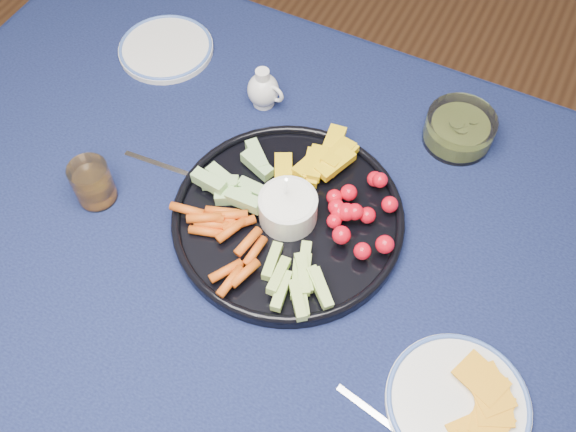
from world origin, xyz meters
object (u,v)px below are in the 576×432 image
at_px(crudite_platter, 286,215).
at_px(pickle_bowl, 459,130).
at_px(creamer_pitcher, 264,90).
at_px(cheese_plate, 458,402).
at_px(dining_table, 312,296).
at_px(juice_tumbler, 93,185).
at_px(side_plate_extra, 166,48).

distance_m(crudite_platter, pickle_bowl, 0.36).
distance_m(creamer_pitcher, cheese_plate, 0.64).
bearing_deg(pickle_bowl, dining_table, -107.56).
bearing_deg(juice_tumbler, crudite_platter, 17.73).
height_order(creamer_pitcher, pickle_bowl, creamer_pitcher).
xyz_separation_m(dining_table, creamer_pitcher, (-0.24, 0.29, 0.12)).
relative_size(dining_table, side_plate_extra, 8.76).
bearing_deg(crudite_platter, side_plate_extra, 147.54).
distance_m(dining_table, crudite_platter, 0.15).
xyz_separation_m(creamer_pitcher, cheese_plate, (0.51, -0.38, -0.03)).
distance_m(dining_table, juice_tumbler, 0.41).
height_order(dining_table, creamer_pitcher, creamer_pitcher).
xyz_separation_m(dining_table, crudite_platter, (-0.08, 0.07, 0.11)).
height_order(crudite_platter, cheese_plate, crudite_platter).
distance_m(dining_table, creamer_pitcher, 0.39).
xyz_separation_m(cheese_plate, side_plate_extra, (-0.76, 0.42, -0.00)).
height_order(cheese_plate, juice_tumbler, juice_tumbler).
xyz_separation_m(dining_table, juice_tumbler, (-0.39, -0.03, 0.12)).
bearing_deg(creamer_pitcher, side_plate_extra, 171.63).
bearing_deg(creamer_pitcher, pickle_bowl, 12.43).
bearing_deg(side_plate_extra, juice_tumbler, -75.98).
bearing_deg(cheese_plate, side_plate_extra, 150.93).
relative_size(crudite_platter, side_plate_extra, 2.03).
distance_m(creamer_pitcher, pickle_bowl, 0.36).
bearing_deg(side_plate_extra, crudite_platter, -32.46).
distance_m(creamer_pitcher, juice_tumbler, 0.36).
bearing_deg(cheese_plate, dining_table, 159.91).
xyz_separation_m(pickle_bowl, cheese_plate, (0.16, -0.46, -0.02)).
distance_m(dining_table, cheese_plate, 0.31).
bearing_deg(juice_tumbler, creamer_pitcher, 64.28).
xyz_separation_m(crudite_platter, juice_tumbler, (-0.31, -0.10, 0.01)).
height_order(dining_table, side_plate_extra, side_plate_extra).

